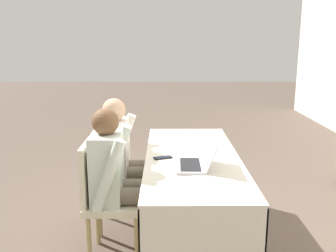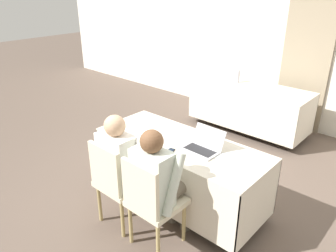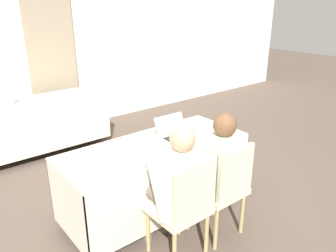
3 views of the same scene
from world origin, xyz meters
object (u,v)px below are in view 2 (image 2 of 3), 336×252
object	(u,v)px
chair_near_right	(151,200)
person_white_shirt	(159,180)
cell_phone	(170,152)
person_checkered_shirt	(124,162)
water_bottle	(238,75)
chair_near_left	(117,180)
laptop	(203,147)

from	to	relation	value
chair_near_right	person_white_shirt	distance (m)	0.19
cell_phone	person_checkered_shirt	bearing A→B (deg)	-151.36
cell_phone	water_bottle	size ratio (longest dim) A/B	0.59
cell_phone	chair_near_left	distance (m)	0.58
water_bottle	person_white_shirt	distance (m)	3.01
chair_near_right	person_checkered_shirt	bearing A→B (deg)	-12.60
water_bottle	person_checkered_shirt	size ratio (longest dim) A/B	0.22
cell_phone	water_bottle	bearing A→B (deg)	86.39
cell_phone	chair_near_left	size ratio (longest dim) A/B	0.17
laptop	cell_phone	xyz separation A→B (m)	(-0.21, -0.25, -0.04)
cell_phone	water_bottle	distance (m)	2.63
chair_near_left	chair_near_right	xyz separation A→B (m)	(0.47, 0.00, 0.00)
person_white_shirt	laptop	bearing A→B (deg)	-93.78
laptop	person_white_shirt	distance (m)	0.60
laptop	chair_near_right	distance (m)	0.74
cell_phone	chair_near_left	bearing A→B (deg)	-143.97
laptop	person_checkered_shirt	bearing A→B (deg)	-129.52
chair_near_left	chair_near_right	bearing A→B (deg)	-180.00
chair_near_left	person_white_shirt	xyz separation A→B (m)	(0.47, 0.10, 0.16)
laptop	chair_near_left	xyz separation A→B (m)	(-0.51, -0.69, -0.27)
chair_near_left	person_checkered_shirt	distance (m)	0.19
water_bottle	chair_near_left	world-z (taller)	water_bottle
laptop	person_white_shirt	size ratio (longest dim) A/B	0.30
chair_near_left	laptop	bearing A→B (deg)	-126.18
cell_phone	person_checkered_shirt	size ratio (longest dim) A/B	0.13
laptop	chair_near_left	world-z (taller)	laptop
laptop	cell_phone	world-z (taller)	laptop
chair_near_right	person_checkered_shirt	xyz separation A→B (m)	(-0.47, 0.10, 0.16)
laptop	water_bottle	size ratio (longest dim) A/B	1.35
person_white_shirt	chair_near_left	bearing A→B (deg)	12.60
water_bottle	person_checkered_shirt	distance (m)	2.90
chair_near_right	person_white_shirt	size ratio (longest dim) A/B	0.78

